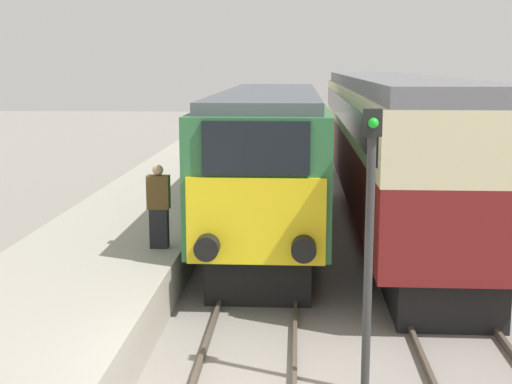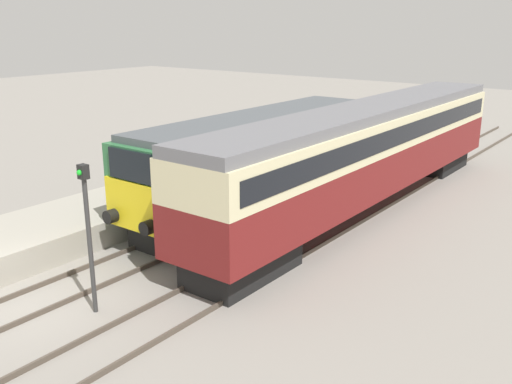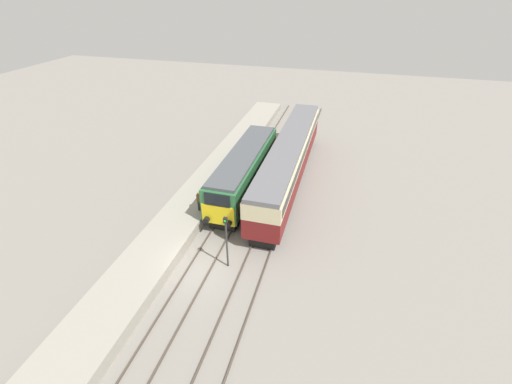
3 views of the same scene
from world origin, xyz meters
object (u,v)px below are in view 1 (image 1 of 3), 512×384
(locomotive, at_px, (270,156))
(signal_post, at_px, (369,229))
(passenger_carriage, at_px, (387,132))
(person_on_platform, at_px, (159,207))

(locomotive, distance_m, signal_post, 9.42)
(locomotive, bearing_deg, passenger_carriage, 39.17)
(locomotive, bearing_deg, person_on_platform, -112.27)
(person_on_platform, distance_m, signal_post, 5.74)
(passenger_carriage, distance_m, signal_post, 12.15)
(passenger_carriage, relative_size, person_on_platform, 12.11)
(locomotive, height_order, passenger_carriage, passenger_carriage)
(passenger_carriage, height_order, signal_post, passenger_carriage)
(locomotive, distance_m, passenger_carriage, 4.40)
(locomotive, height_order, signal_post, signal_post)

